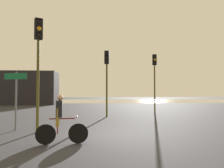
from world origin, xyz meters
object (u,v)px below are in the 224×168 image
traffic_light_center (107,71)px  direction_sign_post (16,92)px  distant_building (23,88)px  cyclist (60,119)px  traffic_light_far_right (155,72)px  traffic_light_near_left (38,53)px

traffic_light_center → direction_sign_post: 6.64m
distant_building → cyclist: size_ratio=5.25×
traffic_light_center → traffic_light_far_right: (4.19, 3.21, 0.22)m
traffic_light_near_left → traffic_light_far_right: bearing=-157.4°
traffic_light_center → traffic_light_far_right: 5.29m
traffic_light_far_right → traffic_light_near_left: bearing=50.4°
distant_building → traffic_light_center: traffic_light_center is taller
distant_building → direction_sign_post: (6.39, -20.40, -0.52)m
cyclist → traffic_light_near_left: bearing=-154.8°
traffic_light_center → cyclist: traffic_light_center is taller
traffic_light_far_right → traffic_light_near_left: traffic_light_far_right is taller
traffic_light_near_left → cyclist: (1.31, -2.17, -2.54)m
distant_building → traffic_light_far_right: size_ratio=1.84×
traffic_light_far_right → direction_sign_post: traffic_light_far_right is taller
traffic_light_center → cyclist: size_ratio=2.65×
traffic_light_near_left → traffic_light_center: bearing=-147.3°
cyclist → direction_sign_post: bearing=-144.2°
cyclist → distant_building: bearing=-165.1°
traffic_light_center → traffic_light_near_left: traffic_light_near_left is taller
traffic_light_center → cyclist: bearing=83.7°
traffic_light_center → traffic_light_far_right: bearing=-135.0°
direction_sign_post → distant_building: bearing=-58.1°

